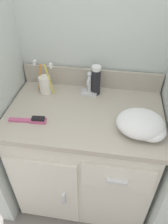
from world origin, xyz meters
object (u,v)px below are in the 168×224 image
at_px(shaving_cream_can, 96,81).
at_px(hand_towel, 143,125).
at_px(toothbrush_cup, 45,84).
at_px(hairbrush, 33,120).

xyz_separation_m(shaving_cream_can, hand_towel, (0.25, -0.28, -0.04)).
height_order(toothbrush_cup, hand_towel, toothbrush_cup).
bearing_deg(toothbrush_cup, hand_towel, -24.95).
bearing_deg(hand_towel, shaving_cream_can, 131.29).
xyz_separation_m(toothbrush_cup, hand_towel, (0.53, -0.25, -0.01)).
bearing_deg(shaving_cream_can, hairbrush, -133.49).
height_order(toothbrush_cup, shaving_cream_can, toothbrush_cup).
distance_m(toothbrush_cup, hand_towel, 0.59).
distance_m(shaving_cream_can, hand_towel, 0.38).
bearing_deg(shaving_cream_can, hand_towel, -48.71).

